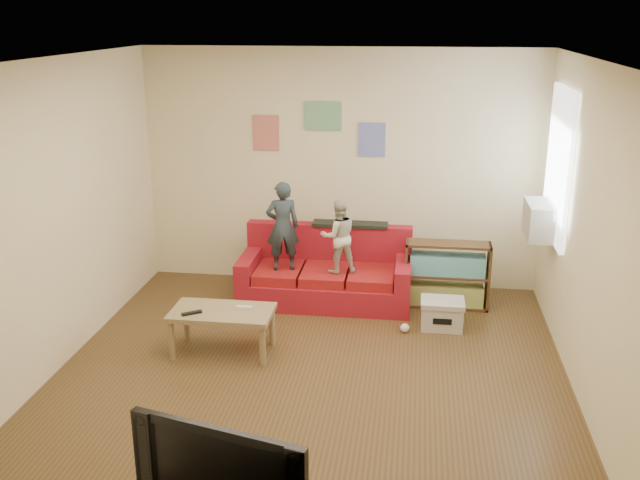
# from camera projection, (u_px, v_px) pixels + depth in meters

# --- Properties ---
(room_shell) EXTENTS (4.52, 5.02, 2.72)m
(room_shell) POSITION_uv_depth(u_px,v_px,m) (306.00, 235.00, 5.72)
(room_shell) COLOR brown
(room_shell) RESTS_ON ground
(sofa) EXTENTS (1.86, 0.85, 0.82)m
(sofa) POSITION_uv_depth(u_px,v_px,m) (326.00, 276.00, 7.87)
(sofa) COLOR maroon
(sofa) RESTS_ON ground
(child_a) EXTENTS (0.41, 0.33, 0.97)m
(child_a) POSITION_uv_depth(u_px,v_px,m) (283.00, 226.00, 7.58)
(child_a) COLOR #27333B
(child_a) RESTS_ON sofa
(child_b) EXTENTS (0.47, 0.42, 0.80)m
(child_b) POSITION_uv_depth(u_px,v_px,m) (338.00, 236.00, 7.53)
(child_b) COLOR beige
(child_b) RESTS_ON sofa
(coffee_table) EXTENTS (0.94, 0.52, 0.42)m
(coffee_table) POSITION_uv_depth(u_px,v_px,m) (222.00, 316.00, 6.60)
(coffee_table) COLOR #968059
(coffee_table) RESTS_ON ground
(remote) EXTENTS (0.18, 0.14, 0.02)m
(remote) POSITION_uv_depth(u_px,v_px,m) (192.00, 313.00, 6.50)
(remote) COLOR black
(remote) RESTS_ON coffee_table
(game_controller) EXTENTS (0.15, 0.05, 0.03)m
(game_controller) POSITION_uv_depth(u_px,v_px,m) (244.00, 308.00, 6.60)
(game_controller) COLOR silver
(game_controller) RESTS_ON coffee_table
(bookshelf) EXTENTS (0.90, 0.27, 0.72)m
(bookshelf) POSITION_uv_depth(u_px,v_px,m) (447.00, 278.00, 7.67)
(bookshelf) COLOR #4A311A
(bookshelf) RESTS_ON ground
(window) EXTENTS (0.04, 1.08, 1.48)m
(window) POSITION_uv_depth(u_px,v_px,m) (559.00, 165.00, 6.90)
(window) COLOR white
(window) RESTS_ON room_shell
(ac_unit) EXTENTS (0.28, 0.55, 0.35)m
(ac_unit) POSITION_uv_depth(u_px,v_px,m) (540.00, 220.00, 7.08)
(ac_unit) COLOR #B7B2A3
(ac_unit) RESTS_ON window
(artwork_left) EXTENTS (0.30, 0.01, 0.40)m
(artwork_left) POSITION_uv_depth(u_px,v_px,m) (266.00, 133.00, 8.05)
(artwork_left) COLOR #D87266
(artwork_left) RESTS_ON room_shell
(artwork_center) EXTENTS (0.42, 0.01, 0.32)m
(artwork_center) POSITION_uv_depth(u_px,v_px,m) (323.00, 116.00, 7.90)
(artwork_center) COLOR #72B27F
(artwork_center) RESTS_ON room_shell
(artwork_right) EXTENTS (0.30, 0.01, 0.38)m
(artwork_right) POSITION_uv_depth(u_px,v_px,m) (372.00, 140.00, 7.91)
(artwork_right) COLOR #727FCC
(artwork_right) RESTS_ON room_shell
(file_box) EXTENTS (0.43, 0.33, 0.30)m
(file_box) POSITION_uv_depth(u_px,v_px,m) (442.00, 314.00, 7.18)
(file_box) COLOR beige
(file_box) RESTS_ON ground
(television) EXTENTS (1.01, 0.38, 0.58)m
(television) POSITION_uv_depth(u_px,v_px,m) (228.00, 465.00, 3.79)
(television) COLOR black
(television) RESTS_ON tv_stand
(tissue) EXTENTS (0.11, 0.11, 0.09)m
(tissue) POSITION_uv_depth(u_px,v_px,m) (405.00, 328.00, 7.11)
(tissue) COLOR white
(tissue) RESTS_ON ground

